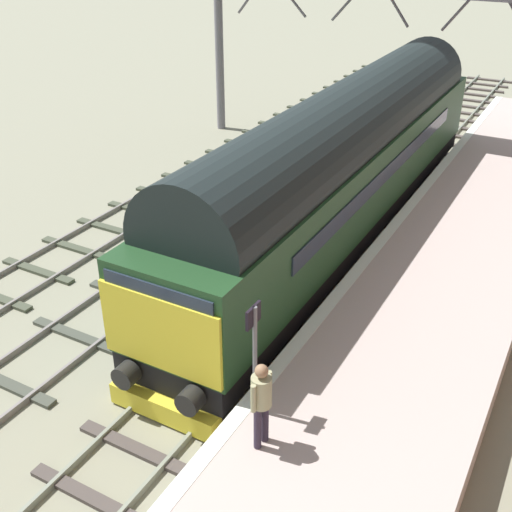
{
  "coord_description": "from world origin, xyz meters",
  "views": [
    {
      "loc": [
        6.1,
        -9.48,
        8.88
      ],
      "look_at": [
        0.2,
        1.14,
        2.13
      ],
      "focal_mm": 44.34,
      "sensor_mm": 36.0,
      "label": 1
    }
  ],
  "objects": [
    {
      "name": "station_platform",
      "position": [
        3.6,
        0.0,
        0.5
      ],
      "size": [
        4.0,
        44.0,
        1.01
      ],
      "color": "#B9A69E",
      "rests_on": "ground"
    },
    {
      "name": "track_adjacent_far_west",
      "position": [
        -6.49,
        0.0,
        0.06
      ],
      "size": [
        2.5,
        60.0,
        0.15
      ],
      "color": "slate",
      "rests_on": "ground"
    },
    {
      "name": "diesel_locomotive",
      "position": [
        0.0,
        6.67,
        2.48
      ],
      "size": [
        2.74,
        18.0,
        4.68
      ],
      "color": "black",
      "rests_on": "ground"
    },
    {
      "name": "platform_number_sign",
      "position": [
        1.94,
        -2.04,
        2.45
      ],
      "size": [
        0.1,
        0.44,
        2.19
      ],
      "color": "slate",
      "rests_on": "station_platform"
    },
    {
      "name": "track_adjacent_west",
      "position": [
        -3.47,
        -0.0,
        0.06
      ],
      "size": [
        2.5,
        60.0,
        0.15
      ],
      "color": "slate",
      "rests_on": "ground"
    },
    {
      "name": "track_main",
      "position": [
        0.0,
        0.0,
        0.05
      ],
      "size": [
        2.5,
        60.0,
        0.15
      ],
      "color": "gray",
      "rests_on": "ground"
    },
    {
      "name": "waiting_passenger",
      "position": [
        2.43,
        -2.69,
        1.99
      ],
      "size": [
        0.39,
        0.51,
        1.64
      ],
      "rotation": [
        0.0,
        0.0,
        1.43
      ],
      "color": "#332939",
      "rests_on": "station_platform"
    },
    {
      "name": "ground_plane",
      "position": [
        0.0,
        0.0,
        0.0
      ],
      "size": [
        140.0,
        140.0,
        0.0
      ],
      "primitive_type": "plane",
      "color": "gray",
      "rests_on": "ground"
    }
  ]
}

